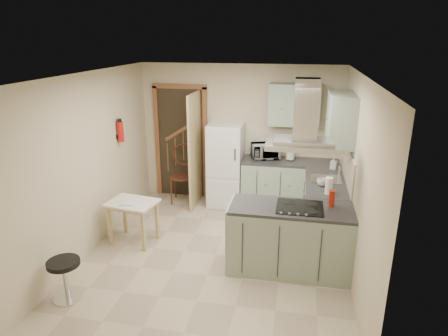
% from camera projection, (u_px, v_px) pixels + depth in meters
% --- Properties ---
extents(floor, '(4.20, 4.20, 0.00)m').
position_uv_depth(floor, '(216.00, 254.00, 5.68)').
color(floor, '#B5AA8C').
rests_on(floor, ground).
extents(ceiling, '(4.20, 4.20, 0.00)m').
position_uv_depth(ceiling, '(215.00, 75.00, 4.88)').
color(ceiling, silver).
rests_on(ceiling, back_wall).
extents(back_wall, '(3.60, 0.00, 3.60)m').
position_uv_depth(back_wall, '(240.00, 134.00, 7.24)').
color(back_wall, beige).
rests_on(back_wall, floor).
extents(left_wall, '(0.00, 4.20, 4.20)m').
position_uv_depth(left_wall, '(90.00, 163.00, 5.60)').
color(left_wall, beige).
rests_on(left_wall, floor).
extents(right_wall, '(0.00, 4.20, 4.20)m').
position_uv_depth(right_wall, '(357.00, 180.00, 4.96)').
color(right_wall, beige).
rests_on(right_wall, floor).
extents(doorway, '(1.10, 0.12, 2.10)m').
position_uv_depth(doorway, '(181.00, 143.00, 7.47)').
color(doorway, brown).
rests_on(doorway, floor).
extents(fridge, '(0.60, 0.60, 1.50)m').
position_uv_depth(fridge, '(226.00, 165.00, 7.15)').
color(fridge, white).
rests_on(fridge, floor).
extents(counter_back, '(1.08, 0.60, 0.90)m').
position_uv_depth(counter_back, '(273.00, 184.00, 7.09)').
color(counter_back, '#9EB2A0').
rests_on(counter_back, floor).
extents(counter_right, '(0.60, 1.95, 0.90)m').
position_uv_depth(counter_right, '(323.00, 202.00, 6.31)').
color(counter_right, '#9EB2A0').
rests_on(counter_right, floor).
extents(splashback, '(1.68, 0.02, 0.50)m').
position_uv_depth(splashback, '(293.00, 143.00, 7.08)').
color(splashback, beige).
rests_on(splashback, counter_back).
extents(wall_cabinet_back, '(0.85, 0.35, 0.70)m').
position_uv_depth(wall_cabinet_back, '(294.00, 105.00, 6.71)').
color(wall_cabinet_back, '#9EB2A0').
rests_on(wall_cabinet_back, back_wall).
extents(wall_cabinet_right, '(0.35, 0.90, 0.70)m').
position_uv_depth(wall_cabinet_right, '(341.00, 119.00, 5.59)').
color(wall_cabinet_right, '#9EB2A0').
rests_on(wall_cabinet_right, right_wall).
extents(peninsula, '(1.55, 0.65, 0.90)m').
position_uv_depth(peninsula, '(290.00, 239.00, 5.18)').
color(peninsula, '#9EB2A0').
rests_on(peninsula, floor).
extents(hob, '(0.58, 0.50, 0.01)m').
position_uv_depth(hob, '(300.00, 207.00, 5.02)').
color(hob, black).
rests_on(hob, peninsula).
extents(extractor_hood, '(0.90, 0.55, 0.10)m').
position_uv_depth(extractor_hood, '(304.00, 145.00, 4.76)').
color(extractor_hood, silver).
rests_on(extractor_hood, ceiling).
extents(sink, '(0.45, 0.40, 0.01)m').
position_uv_depth(sink, '(326.00, 179.00, 6.00)').
color(sink, silver).
rests_on(sink, counter_right).
extents(fire_extinguisher, '(0.10, 0.10, 0.32)m').
position_uv_depth(fire_extinguisher, '(120.00, 132.00, 6.35)').
color(fire_extinguisher, '#B2140F').
rests_on(fire_extinguisher, left_wall).
extents(drop_leaf_table, '(0.76, 0.62, 0.64)m').
position_uv_depth(drop_leaf_table, '(134.00, 222.00, 5.94)').
color(drop_leaf_table, '#D9BE85').
rests_on(drop_leaf_table, floor).
extents(bentwood_chair, '(0.47, 0.47, 0.98)m').
position_uv_depth(bentwood_chair, '(182.00, 177.00, 7.33)').
color(bentwood_chair, '#4F331A').
rests_on(bentwood_chair, floor).
extents(stool, '(0.41, 0.41, 0.51)m').
position_uv_depth(stool, '(66.00, 280.00, 4.65)').
color(stool, black).
rests_on(stool, floor).
extents(microwave, '(0.56, 0.46, 0.27)m').
position_uv_depth(microwave, '(266.00, 151.00, 6.99)').
color(microwave, black).
rests_on(microwave, counter_back).
extents(kettle, '(0.17, 0.17, 0.20)m').
position_uv_depth(kettle, '(291.00, 155.00, 6.89)').
color(kettle, silver).
rests_on(kettle, counter_back).
extents(cereal_box, '(0.13, 0.21, 0.29)m').
position_uv_depth(cereal_box, '(290.00, 150.00, 6.98)').
color(cereal_box, orange).
rests_on(cereal_box, counter_back).
extents(soap_bottle, '(0.11, 0.11, 0.20)m').
position_uv_depth(soap_bottle, '(333.00, 163.00, 6.44)').
color(soap_bottle, '#A3A2AE').
rests_on(soap_bottle, counter_right).
extents(paper_towel, '(0.12, 0.12, 0.25)m').
position_uv_depth(paper_towel, '(329.00, 185.00, 5.41)').
color(paper_towel, white).
rests_on(paper_towel, counter_right).
extents(cup, '(0.18, 0.18, 0.11)m').
position_uv_depth(cup, '(322.00, 182.00, 5.74)').
color(cup, silver).
rests_on(cup, counter_right).
extents(red_bottle, '(0.08, 0.08, 0.21)m').
position_uv_depth(red_bottle, '(332.00, 198.00, 5.04)').
color(red_bottle, red).
rests_on(red_bottle, peninsula).
extents(book, '(0.23, 0.28, 0.11)m').
position_uv_depth(book, '(121.00, 200.00, 5.78)').
color(book, '#A84238').
rests_on(book, drop_leaf_table).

